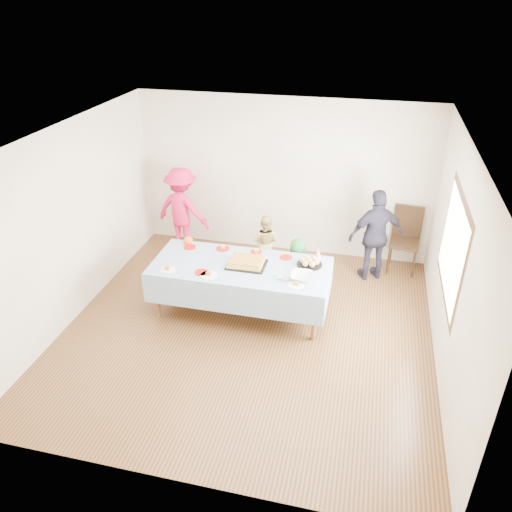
{
  "coord_description": "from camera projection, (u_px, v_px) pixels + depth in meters",
  "views": [
    {
      "loc": [
        1.41,
        -5.43,
        4.28
      ],
      "look_at": [
        0.05,
        0.3,
        1.02
      ],
      "focal_mm": 35.0,
      "sensor_mm": 36.0,
      "label": 1
    }
  ],
  "objects": [
    {
      "name": "adult_right",
      "position": [
        376.0,
        235.0,
        7.85
      ],
      "size": [
        0.97,
        0.71,
        1.52
      ],
      "primitive_type": "imported",
      "rotation": [
        0.0,
        0.0,
        3.57
      ],
      "color": "#282534",
      "rests_on": "ground"
    },
    {
      "name": "plate_red_near",
      "position": [
        202.0,
        272.0,
        6.81
      ],
      "size": [
        0.2,
        0.2,
        0.01
      ],
      "primitive_type": "cylinder",
      "color": "#B60D0D",
      "rests_on": "party_table"
    },
    {
      "name": "room_walls",
      "position": [
        251.0,
        214.0,
        6.12
      ],
      "size": [
        5.04,
        5.04,
        2.72
      ],
      "color": "#C0B29D",
      "rests_on": "ground"
    },
    {
      "name": "toddler_mid",
      "position": [
        297.0,
        267.0,
        7.58
      ],
      "size": [
        0.54,
        0.46,
        0.93
      ],
      "primitive_type": "imported",
      "rotation": [
        0.0,
        0.0,
        2.71
      ],
      "color": "#22682B",
      "rests_on": "ground"
    },
    {
      "name": "toddler_right",
      "position": [
        265.0,
        242.0,
        8.27
      ],
      "size": [
        0.51,
        0.43,
        0.95
      ],
      "primitive_type": "imported",
      "rotation": [
        0.0,
        0.0,
        2.99
      ],
      "color": "#D5B563",
      "rests_on": "ground"
    },
    {
      "name": "birthday_cake",
      "position": [
        247.0,
        262.0,
        6.97
      ],
      "size": [
        0.54,
        0.41,
        0.1
      ],
      "color": "black",
      "rests_on": "party_table"
    },
    {
      "name": "ground",
      "position": [
        248.0,
        329.0,
        6.98
      ],
      "size": [
        5.0,
        5.0,
        0.0
      ],
      "primitive_type": "plane",
      "color": "#482814",
      "rests_on": "ground"
    },
    {
      "name": "plate_red_far_a",
      "position": [
        190.0,
        247.0,
        7.46
      ],
      "size": [
        0.18,
        0.18,
        0.01
      ],
      "primitive_type": "cylinder",
      "color": "#B60D0D",
      "rests_on": "party_table"
    },
    {
      "name": "plate_white_right",
      "position": [
        296.0,
        285.0,
        6.53
      ],
      "size": [
        0.22,
        0.22,
        0.01
      ],
      "primitive_type": "cylinder",
      "color": "white",
      "rests_on": "party_table"
    },
    {
      "name": "fork_pile",
      "position": [
        283.0,
        277.0,
        6.66
      ],
      "size": [
        0.24,
        0.18,
        0.07
      ],
      "primitive_type": null,
      "color": "white",
      "rests_on": "party_table"
    },
    {
      "name": "plate_red_far_c",
      "position": [
        256.0,
        252.0,
        7.33
      ],
      "size": [
        0.17,
        0.17,
        0.01
      ],
      "primitive_type": "cylinder",
      "color": "#B60D0D",
      "rests_on": "party_table"
    },
    {
      "name": "plate_white_mid",
      "position": [
        209.0,
        275.0,
        6.75
      ],
      "size": [
        0.23,
        0.23,
        0.01
      ],
      "primitive_type": "cylinder",
      "color": "white",
      "rests_on": "party_table"
    },
    {
      "name": "plate_red_far_d",
      "position": [
        286.0,
        257.0,
        7.18
      ],
      "size": [
        0.18,
        0.18,
        0.01
      ],
      "primitive_type": "cylinder",
      "color": "#B60D0D",
      "rests_on": "party_table"
    },
    {
      "name": "party_table",
      "position": [
        240.0,
        269.0,
        7.02
      ],
      "size": [
        2.5,
        1.1,
        0.78
      ],
      "color": "brown",
      "rests_on": "ground"
    },
    {
      "name": "plate_red_far_b",
      "position": [
        223.0,
        248.0,
        7.42
      ],
      "size": [
        0.2,
        0.2,
        0.01
      ],
      "primitive_type": "cylinder",
      "color": "#B60D0D",
      "rests_on": "party_table"
    },
    {
      "name": "punch_bowl",
      "position": [
        302.0,
        277.0,
        6.65
      ],
      "size": [
        0.32,
        0.32,
        0.08
      ],
      "primitive_type": "imported",
      "color": "silver",
      "rests_on": "party_table"
    },
    {
      "name": "dining_chair",
      "position": [
        406.0,
        235.0,
        8.21
      ],
      "size": [
        0.52,
        0.52,
        1.08
      ],
      "rotation": [
        0.0,
        0.0,
        -0.1
      ],
      "color": "black",
      "rests_on": "ground"
    },
    {
      "name": "adult_left",
      "position": [
        182.0,
        210.0,
        8.72
      ],
      "size": [
        1.08,
        0.75,
        1.53
      ],
      "primitive_type": "imported",
      "rotation": [
        0.0,
        0.0,
        2.94
      ],
      "color": "#E41C52",
      "rests_on": "ground"
    },
    {
      "name": "party_hat",
      "position": [
        318.0,
        253.0,
        7.13
      ],
      "size": [
        0.1,
        0.1,
        0.17
      ],
      "primitive_type": "cone",
      "color": "silver",
      "rests_on": "party_table"
    },
    {
      "name": "toddler_left",
      "position": [
        190.0,
        262.0,
        7.77
      ],
      "size": [
        0.34,
        0.23,
        0.89
      ],
      "primitive_type": "imported",
      "rotation": [
        0.0,
        0.0,
        3.07
      ],
      "color": "#E0571C",
      "rests_on": "ground"
    },
    {
      "name": "rolls_tray",
      "position": [
        310.0,
        262.0,
        6.98
      ],
      "size": [
        0.36,
        0.36,
        0.11
      ],
      "color": "black",
      "rests_on": "party_table"
    },
    {
      "name": "plate_white_left",
      "position": [
        168.0,
        270.0,
        6.87
      ],
      "size": [
        0.22,
        0.22,
        0.01
      ],
      "primitive_type": "cylinder",
      "color": "white",
      "rests_on": "party_table"
    }
  ]
}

